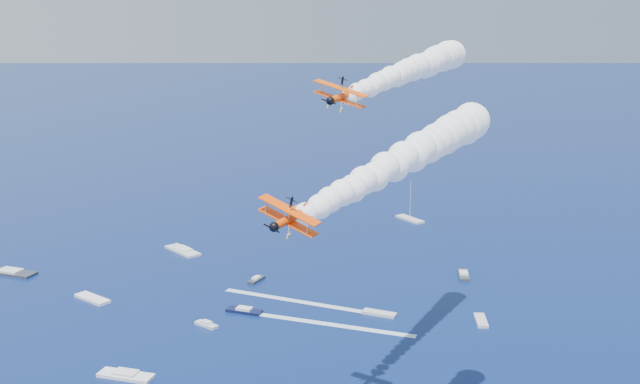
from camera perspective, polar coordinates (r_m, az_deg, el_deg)
biplane_lead at (r=119.58m, az=1.53°, el=6.95°), size 10.88×12.19×7.77m
biplane_trail at (r=81.91m, az=-2.22°, el=-1.96°), size 8.71×9.96×6.77m
smoke_trail_lead at (r=143.27m, az=6.43°, el=8.75°), size 54.56×41.80×9.86m
smoke_trail_trail at (r=103.69m, az=6.08°, el=2.39°), size 54.34×37.21×9.86m
spectator_boats at (r=186.02m, az=-12.97°, el=-9.68°), size 242.62×186.10×0.70m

